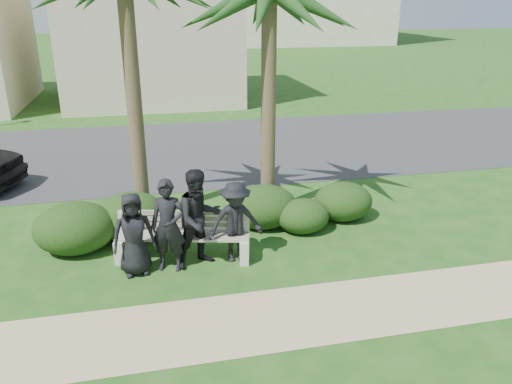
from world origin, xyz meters
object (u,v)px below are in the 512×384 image
Objects in this scene: park_bench at (183,239)px; man_a at (134,234)px; man_b at (168,226)px; man_d at (236,222)px; man_c at (199,218)px.

man_a is at bearing -143.71° from park_bench.
man_b is 1.23m from man_d.
man_b is 0.93× the size of man_c.
man_a is at bearing -164.53° from man_b.
man_b is at bearing 168.01° from man_c.
man_c reaches higher than park_bench.
park_bench is 0.64m from man_b.
man_d reaches higher than park_bench.
park_bench is 1.52× the size of man_b.
man_b is (-0.26, -0.36, 0.47)m from park_bench.
man_a is 0.89× the size of man_b.
park_bench is 1.68× the size of man_d.
man_c is (1.17, 0.08, 0.16)m from man_a.
man_d is (1.22, 0.08, -0.08)m from man_b.
man_c is at bearing 179.04° from man_d.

